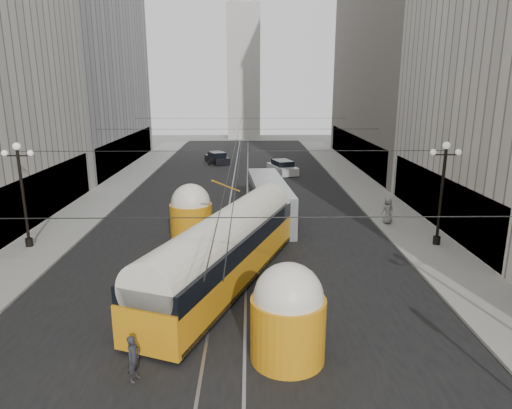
{
  "coord_description": "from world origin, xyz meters",
  "views": [
    {
      "loc": [
        0.95,
        -8.71,
        9.7
      ],
      "look_at": [
        1.26,
        12.08,
        4.28
      ],
      "focal_mm": 32.0,
      "sensor_mm": 36.0,
      "label": 1
    }
  ],
  "objects_px": {
    "pedestrian_crossing_a": "(134,359)",
    "streetcar": "(226,249)",
    "pedestrian_sidewalk_right": "(388,210)",
    "city_bus": "(269,198)"
  },
  "relations": [
    {
      "from": "city_bus",
      "to": "pedestrian_crossing_a",
      "type": "relative_size",
      "value": 6.91
    },
    {
      "from": "pedestrian_sidewalk_right",
      "to": "city_bus",
      "type": "bearing_deg",
      "value": -29.1
    },
    {
      "from": "streetcar",
      "to": "city_bus",
      "type": "xyz_separation_m",
      "value": [
        2.66,
        11.58,
        -0.28
      ]
    },
    {
      "from": "streetcar",
      "to": "pedestrian_sidewalk_right",
      "type": "distance_m",
      "value": 14.76
    },
    {
      "from": "city_bus",
      "to": "pedestrian_sidewalk_right",
      "type": "distance_m",
      "value": 8.63
    },
    {
      "from": "streetcar",
      "to": "pedestrian_crossing_a",
      "type": "distance_m",
      "value": 8.42
    },
    {
      "from": "pedestrian_crossing_a",
      "to": "streetcar",
      "type": "bearing_deg",
      "value": 0.91
    },
    {
      "from": "city_bus",
      "to": "streetcar",
      "type": "bearing_deg",
      "value": -102.94
    },
    {
      "from": "streetcar",
      "to": "pedestrian_crossing_a",
      "type": "relative_size",
      "value": 9.84
    },
    {
      "from": "streetcar",
      "to": "pedestrian_sidewalk_right",
      "type": "height_order",
      "value": "streetcar"
    }
  ]
}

